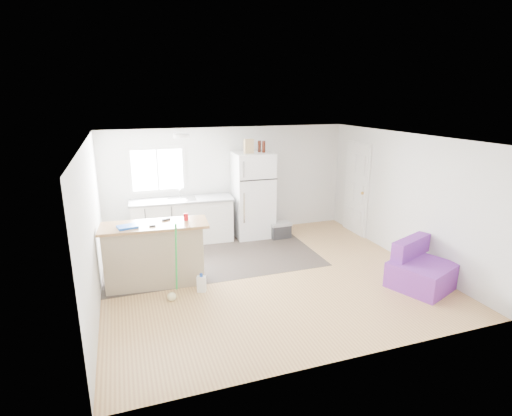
{
  "coord_description": "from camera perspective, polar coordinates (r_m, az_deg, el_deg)",
  "views": [
    {
      "loc": [
        -2.27,
        -6.04,
        3.04
      ],
      "look_at": [
        0.03,
        0.7,
        1.04
      ],
      "focal_mm": 28.0,
      "sensor_mm": 36.0,
      "label": 1
    }
  ],
  "objects": [
    {
      "name": "blue_tray",
      "position": [
        6.57,
        -17.89,
        -2.57
      ],
      "size": [
        0.34,
        0.28,
        0.04
      ],
      "primitive_type": "cube",
      "rotation": [
        0.0,
        0.0,
        0.22
      ],
      "color": "blue",
      "rests_on": "peninsula"
    },
    {
      "name": "ceiling_fixture",
      "position": [
        7.35,
        -10.58,
        10.09
      ],
      "size": [
        0.3,
        0.3,
        0.07
      ],
      "primitive_type": "cylinder",
      "color": "white",
      "rests_on": "ceiling"
    },
    {
      "name": "purple_seat",
      "position": [
        7.18,
        22.39,
        -8.27
      ],
      "size": [
        1.16,
        1.16,
        0.75
      ],
      "rotation": [
        0.0,
        0.0,
        0.39
      ],
      "color": "purple",
      "rests_on": "floor"
    },
    {
      "name": "tool_a",
      "position": [
        6.8,
        -12.73,
        -1.6
      ],
      "size": [
        0.15,
        0.1,
        0.03
      ],
      "primitive_type": "cube",
      "rotation": [
        0.0,
        0.0,
        0.4
      ],
      "color": "black",
      "rests_on": "peninsula"
    },
    {
      "name": "kitchen_cabinets",
      "position": [
        8.67,
        -10.42,
        -1.73
      ],
      "size": [
        2.18,
        0.8,
        1.24
      ],
      "rotation": [
        0.0,
        0.0,
        -0.06
      ],
      "color": "white",
      "rests_on": "floor"
    },
    {
      "name": "mop",
      "position": [
        6.39,
        -11.78,
        -10.76
      ],
      "size": [
        0.21,
        0.35,
        1.25
      ],
      "rotation": [
        0.0,
        0.0,
        0.02
      ],
      "color": "green",
      "rests_on": "floor"
    },
    {
      "name": "vinyl_zone",
      "position": [
        8.05,
        -6.43,
        -6.63
      ],
      "size": [
        4.05,
        2.5,
        0.0
      ],
      "primitive_type": "cube",
      "color": "#2F2823",
      "rests_on": "floor"
    },
    {
      "name": "window",
      "position": [
        8.68,
        -13.89,
        5.32
      ],
      "size": [
        1.18,
        0.06,
        0.98
      ],
      "color": "white",
      "rests_on": "back_wall"
    },
    {
      "name": "cooler",
      "position": [
        8.9,
        3.44,
        -3.13
      ],
      "size": [
        0.47,
        0.33,
        0.35
      ],
      "rotation": [
        0.0,
        0.0,
        0.04
      ],
      "color": "#2B2B2D",
      "rests_on": "floor"
    },
    {
      "name": "tool_b",
      "position": [
        6.53,
        -14.6,
        -2.48
      ],
      "size": [
        0.1,
        0.04,
        0.03
      ],
      "primitive_type": "cube",
      "rotation": [
        0.0,
        0.0,
        0.02
      ],
      "color": "black",
      "rests_on": "peninsula"
    },
    {
      "name": "bottle_right",
      "position": [
        8.7,
        0.49,
        8.8
      ],
      "size": [
        0.09,
        0.09,
        0.25
      ],
      "primitive_type": "cylinder",
      "rotation": [
        0.0,
        0.0,
        0.34
      ],
      "color": "#39130A",
      "rests_on": "refrigerator"
    },
    {
      "name": "bottle_left",
      "position": [
        8.64,
        1.1,
        8.75
      ],
      "size": [
        0.09,
        0.09,
        0.25
      ],
      "primitive_type": "cylinder",
      "rotation": [
        0.0,
        0.0,
        0.35
      ],
      "color": "#39130A",
      "rests_on": "refrigerator"
    },
    {
      "name": "room",
      "position": [
        6.71,
        1.67,
        -0.28
      ],
      "size": [
        5.51,
        5.01,
        2.41
      ],
      "color": "#A87746",
      "rests_on": "ground"
    },
    {
      "name": "cleaner_jug",
      "position": [
        6.58,
        -7.79,
        -10.67
      ],
      "size": [
        0.17,
        0.15,
        0.31
      ],
      "rotation": [
        0.0,
        0.0,
        -0.38
      ],
      "color": "white",
      "rests_on": "floor"
    },
    {
      "name": "cardboard_box",
      "position": [
        8.52,
        -1.04,
        8.82
      ],
      "size": [
        0.2,
        0.1,
        0.3
      ],
      "primitive_type": "cube",
      "rotation": [
        0.0,
        0.0,
        -0.02
      ],
      "color": "tan",
      "rests_on": "refrigerator"
    },
    {
      "name": "interior_door",
      "position": [
        9.31,
        14.14,
        2.62
      ],
      "size": [
        0.11,
        0.92,
        2.1
      ],
      "color": "white",
      "rests_on": "right_wall"
    },
    {
      "name": "red_cup",
      "position": [
        6.72,
        -9.97,
        -1.26
      ],
      "size": [
        0.11,
        0.11,
        0.12
      ],
      "primitive_type": "cylinder",
      "rotation": [
        0.0,
        0.0,
        0.43
      ],
      "color": "red",
      "rests_on": "peninsula"
    },
    {
      "name": "refrigerator",
      "position": [
        8.83,
        -0.44,
        1.88
      ],
      "size": [
        0.84,
        0.8,
        1.88
      ],
      "rotation": [
        0.0,
        0.0,
        -0.02
      ],
      "color": "white",
      "rests_on": "floor"
    },
    {
      "name": "peninsula",
      "position": [
        6.83,
        -14.28,
        -6.39
      ],
      "size": [
        1.76,
        0.79,
        1.05
      ],
      "rotation": [
        0.0,
        0.0,
        -0.08
      ],
      "color": "tan",
      "rests_on": "floor"
    }
  ]
}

